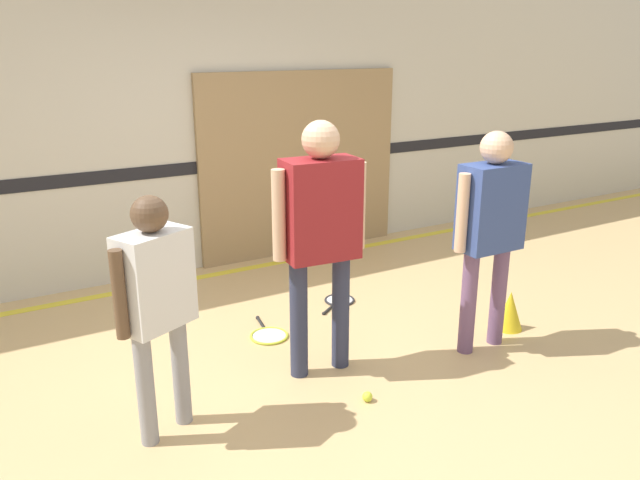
{
  "coord_description": "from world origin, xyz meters",
  "views": [
    {
      "loc": [
        -1.94,
        -3.39,
        2.18
      ],
      "look_at": [
        -0.0,
        -0.03,
        0.95
      ],
      "focal_mm": 35.0,
      "sensor_mm": 36.0,
      "label": 1
    }
  ],
  "objects": [
    {
      "name": "wall_back",
      "position": [
        0.0,
        2.39,
        1.6
      ],
      "size": [
        16.0,
        0.07,
        3.2
      ],
      "color": "beige",
      "rests_on": "ground_plane"
    },
    {
      "name": "person_student_left",
      "position": [
        -1.14,
        -0.21,
        0.88
      ],
      "size": [
        0.5,
        0.37,
        1.42
      ],
      "rotation": [
        0.0,
        0.0,
        0.43
      ],
      "color": "gray",
      "rests_on": "ground_plane"
    },
    {
      "name": "racket_spare_on_floor",
      "position": [
        -0.09,
        0.62,
        0.01
      ],
      "size": [
        0.35,
        0.54,
        0.03
      ],
      "rotation": [
        0.0,
        0.0,
        1.4
      ],
      "color": "#C6D838",
      "rests_on": "ground_plane"
    },
    {
      "name": "person_instructor",
      "position": [
        -0.0,
        -0.03,
        1.07
      ],
      "size": [
        0.65,
        0.31,
        1.73
      ],
      "rotation": [
        0.0,
        0.0,
        -0.09
      ],
      "color": "#2D334C",
      "rests_on": "ground_plane"
    },
    {
      "name": "ground_plane",
      "position": [
        0.0,
        0.0,
        0.0
      ],
      "size": [
        16.0,
        16.0,
        0.0
      ],
      "primitive_type": "plane",
      "color": "tan"
    },
    {
      "name": "wall_panel",
      "position": [
        1.13,
        2.33,
        0.96
      ],
      "size": [
        2.27,
        0.05,
        1.91
      ],
      "color": "#9E7F56",
      "rests_on": "ground_plane"
    },
    {
      "name": "tennis_ball_near_instructor",
      "position": [
        0.05,
        -0.54,
        0.03
      ],
      "size": [
        0.07,
        0.07,
        0.07
      ],
      "primitive_type": "sphere",
      "color": "#CCE038",
      "rests_on": "ground_plane"
    },
    {
      "name": "training_cone",
      "position": [
        1.62,
        -0.22,
        0.16
      ],
      "size": [
        0.22,
        0.22,
        0.32
      ],
      "color": "yellow",
      "rests_on": "ground_plane"
    },
    {
      "name": "racket_second_spare",
      "position": [
        0.73,
        0.91,
        0.01
      ],
      "size": [
        0.47,
        0.38,
        0.03
      ],
      "rotation": [
        0.0,
        0.0,
        3.74
      ],
      "color": "#28282D",
      "rests_on": "ground_plane"
    },
    {
      "name": "tennis_ball_by_spare_racket",
      "position": [
        0.11,
        0.48,
        0.03
      ],
      "size": [
        0.07,
        0.07,
        0.07
      ],
      "primitive_type": "sphere",
      "color": "#CCE038",
      "rests_on": "ground_plane"
    },
    {
      "name": "person_student_right",
      "position": [
        1.21,
        -0.34,
        1.0
      ],
      "size": [
        0.61,
        0.25,
        1.61
      ],
      "rotation": [
        0.0,
        0.0,
        3.13
      ],
      "color": "#6B4C70",
      "rests_on": "ground_plane"
    },
    {
      "name": "floor_stripe",
      "position": [
        0.0,
        2.1,
        0.0
      ],
      "size": [
        14.4,
        0.1,
        0.01
      ],
      "color": "yellow",
      "rests_on": "ground_plane"
    }
  ]
}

